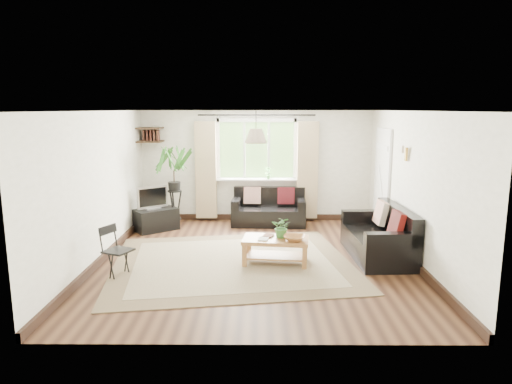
{
  "coord_description": "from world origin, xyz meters",
  "views": [
    {
      "loc": [
        0.05,
        -7.15,
        2.43
      ],
      "look_at": [
        0.0,
        0.4,
        1.05
      ],
      "focal_mm": 32.0,
      "sensor_mm": 36.0,
      "label": 1
    }
  ],
  "objects_px": {
    "coffee_table": "(276,251)",
    "tv_stand": "(156,220)",
    "palm_stand": "(174,187)",
    "folding_chair": "(118,252)",
    "sofa_back": "(269,208)",
    "sofa_right": "(378,233)"
  },
  "relations": [
    {
      "from": "coffee_table",
      "to": "tv_stand",
      "type": "relative_size",
      "value": 1.25
    },
    {
      "from": "coffee_table",
      "to": "palm_stand",
      "type": "bearing_deg",
      "value": 131.72
    },
    {
      "from": "sofa_back",
      "to": "palm_stand",
      "type": "xyz_separation_m",
      "value": [
        -1.95,
        -0.27,
        0.48
      ]
    },
    {
      "from": "sofa_back",
      "to": "sofa_right",
      "type": "bearing_deg",
      "value": -47.81
    },
    {
      "from": "sofa_right",
      "to": "palm_stand",
      "type": "relative_size",
      "value": 1.01
    },
    {
      "from": "tv_stand",
      "to": "sofa_back",
      "type": "bearing_deg",
      "value": -25.2
    },
    {
      "from": "coffee_table",
      "to": "folding_chair",
      "type": "xyz_separation_m",
      "value": [
        -2.32,
        -0.56,
        0.16
      ]
    },
    {
      "from": "sofa_back",
      "to": "sofa_right",
      "type": "distance_m",
      "value": 2.78
    },
    {
      "from": "tv_stand",
      "to": "sofa_right",
      "type": "bearing_deg",
      "value": -59.79
    },
    {
      "from": "palm_stand",
      "to": "folding_chair",
      "type": "relative_size",
      "value": 2.25
    },
    {
      "from": "palm_stand",
      "to": "sofa_right",
      "type": "bearing_deg",
      "value": -27.01
    },
    {
      "from": "sofa_right",
      "to": "palm_stand",
      "type": "bearing_deg",
      "value": -119.44
    },
    {
      "from": "sofa_right",
      "to": "folding_chair",
      "type": "xyz_separation_m",
      "value": [
        -4.02,
        -0.92,
        -0.03
      ]
    },
    {
      "from": "sofa_back",
      "to": "sofa_right",
      "type": "relative_size",
      "value": 0.91
    },
    {
      "from": "folding_chair",
      "to": "sofa_right",
      "type": "bearing_deg",
      "value": -52.71
    },
    {
      "from": "sofa_back",
      "to": "coffee_table",
      "type": "distance_m",
      "value": 2.52
    },
    {
      "from": "sofa_right",
      "to": "coffee_table",
      "type": "relative_size",
      "value": 1.65
    },
    {
      "from": "tv_stand",
      "to": "folding_chair",
      "type": "bearing_deg",
      "value": -127.05
    },
    {
      "from": "sofa_right",
      "to": "coffee_table",
      "type": "xyz_separation_m",
      "value": [
        -1.7,
        -0.36,
        -0.19
      ]
    },
    {
      "from": "sofa_right",
      "to": "coffee_table",
      "type": "distance_m",
      "value": 1.75
    },
    {
      "from": "sofa_right",
      "to": "sofa_back",
      "type": "bearing_deg",
      "value": -143.32
    },
    {
      "from": "sofa_back",
      "to": "tv_stand",
      "type": "height_order",
      "value": "sofa_back"
    }
  ]
}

